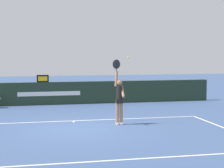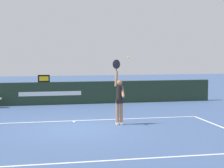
{
  "view_description": "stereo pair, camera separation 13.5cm",
  "coord_description": "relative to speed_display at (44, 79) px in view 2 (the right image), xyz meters",
  "views": [
    {
      "loc": [
        -1.76,
        -13.55,
        2.71
      ],
      "look_at": [
        1.32,
        0.47,
        1.51
      ],
      "focal_mm": 63.08,
      "sensor_mm": 36.0,
      "label": 1
    },
    {
      "loc": [
        -1.63,
        -13.58,
        2.71
      ],
      "look_at": [
        1.32,
        0.47,
        1.51
      ],
      "focal_mm": 63.08,
      "sensor_mm": 36.0,
      "label": 2
    }
  ],
  "objects": [
    {
      "name": "back_wall",
      "position": [
        0.94,
        0.0,
        -0.76
      ],
      "size": [
        15.88,
        0.28,
        1.15
      ],
      "color": "#1F3325",
      "rests_on": "ground"
    },
    {
      "name": "tennis_ball",
      "position": [
        2.83,
        -6.14,
        1.14
      ],
      "size": [
        0.07,
        0.07,
        0.07
      ],
      "color": "#C6E037"
    },
    {
      "name": "speed_display",
      "position": [
        0.0,
        0.0,
        0.0
      ],
      "size": [
        0.59,
        0.14,
        0.37
      ],
      "color": "black",
      "rests_on": "back_wall"
    },
    {
      "name": "tennis_player",
      "position": [
        2.52,
        -6.04,
        -0.33
      ],
      "size": [
        0.42,
        0.42,
        2.4
      ],
      "color": "#A17355",
      "rests_on": "ground"
    },
    {
      "name": "court_lines",
      "position": [
        0.94,
        -7.77,
        -1.33
      ],
      "size": [
        10.2,
        5.85,
        0.0
      ],
      "color": "white",
      "rests_on": "ground"
    },
    {
      "name": "ground_plane",
      "position": [
        0.94,
        -6.47,
        -1.33
      ],
      "size": [
        60.0,
        60.0,
        0.0
      ],
      "primitive_type": "plane",
      "color": "#3E5783"
    }
  ]
}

